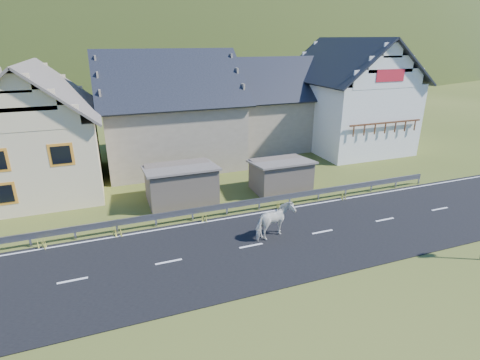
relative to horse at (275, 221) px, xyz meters
name	(u,v)px	position (x,y,z in m)	size (l,w,h in m)	color
ground	(251,246)	(-1.42, -0.39, -0.93)	(160.00, 160.00, 0.00)	#3B4916
road	(251,246)	(-1.42, -0.39, -0.91)	(60.00, 7.00, 0.04)	black
lane_markings	(251,246)	(-1.42, -0.39, -0.89)	(60.00, 6.60, 0.01)	silver
guardrail	(227,206)	(-1.42, 3.29, -0.37)	(28.10, 0.09, 0.75)	#93969B
shed_left	(181,185)	(-3.42, 6.11, 0.17)	(4.30, 3.30, 2.40)	brown
shed_right	(281,176)	(3.08, 5.61, 0.07)	(3.80, 2.90, 2.20)	brown
house_cream	(36,124)	(-11.43, 11.61, 3.42)	(7.80, 9.80, 8.30)	beige
house_stone_a	(168,104)	(-2.42, 14.61, 3.70)	(10.80, 9.80, 8.90)	gray
house_stone_b	(273,99)	(7.58, 16.61, 3.30)	(9.80, 8.80, 8.10)	gray
house_white	(348,91)	(13.58, 13.61, 4.13)	(8.80, 10.80, 9.70)	silver
mountain	(124,102)	(3.58, 179.61, -20.93)	(440.00, 280.00, 260.00)	#22390F
horse	(275,221)	(0.00, 0.00, 0.00)	(2.11, 0.96, 1.78)	silver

